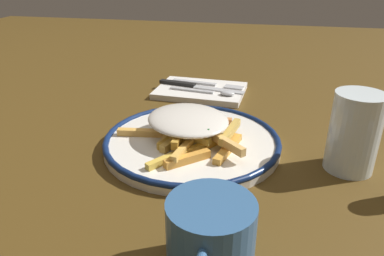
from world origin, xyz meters
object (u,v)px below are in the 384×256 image
Objects in this scene: coffee_mug at (210,238)px; fork at (208,84)px; fries_heap at (189,125)px; napkin at (201,91)px; knife at (193,86)px; water_glass at (354,133)px; plate at (192,141)px; spoon at (213,92)px.

fork is at bearing -170.01° from coffee_mug.
fries_heap is 1.94× the size of coffee_mug.
napkin is 1.14× the size of fork.
knife is (0.02, -0.03, 0.00)m from fork.
water_glass is (0.29, 0.30, 0.04)m from knife.
coffee_mug is (0.26, 0.08, 0.00)m from fries_heap.
plate reaches higher than napkin.
water_glass is 1.05× the size of coffee_mug.
spoon is at bearing -171.39° from coffee_mug.
coffee_mug is (0.26, 0.07, 0.03)m from plate.
water_glass is at bearing 85.49° from plate.
napkin is at bearing -168.26° from coffee_mug.
plate reaches higher than fork.
coffee_mug is at bearing 15.82° from plate.
knife is at bearing -134.13° from water_glass.
water_glass reaches higher than fork.
plate is at bearing 0.35° from spoon.
fork is 0.84× the size of knife.
knife is at bearing -169.59° from fries_heap.
plate is 0.29m from fork.
knife is at bearing -100.86° from napkin.
water_glass is at bearing 144.34° from coffee_mug.
napkin is at bearing -24.76° from fork.
fork is 1.47× the size of water_glass.
spoon reaches higher than napkin.
spoon is at bearing 55.67° from knife.
water_glass reaches higher than spoon.
knife is 1.37× the size of spoon.
coffee_mug is at bearing 11.74° from napkin.
knife reaches higher than fork.
spoon is (-0.23, 0.00, -0.02)m from fries_heap.
water_glass is at bearing 44.39° from napkin.
knife is at bearing -53.58° from fork.
fries_heap is 0.23m from spoon.
water_glass is (0.02, 0.24, 0.05)m from plate.
plate is 1.93× the size of spoon.
plate is at bearing -94.51° from water_glass.
plate is 2.46× the size of water_glass.
napkin is 0.40m from water_glass.
water_glass reaches higher than napkin.
coffee_mug is (0.24, -0.17, -0.02)m from water_glass.
fries_heap is 0.29m from fork.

